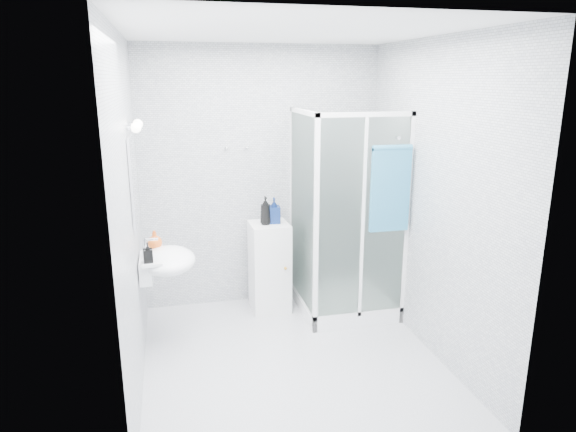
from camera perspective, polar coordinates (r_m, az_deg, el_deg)
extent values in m
cube|color=silver|center=(3.96, 0.46, 0.78)|extent=(2.40, 2.60, 2.60)
cube|color=silver|center=(4.46, 0.43, -15.61)|extent=(2.40, 2.60, 0.01)
cube|color=white|center=(3.85, 0.50, 19.84)|extent=(2.40, 2.60, 0.01)
cube|color=white|center=(5.35, 6.16, -9.53)|extent=(0.90, 0.90, 0.12)
cube|color=white|center=(4.75, 1.82, 11.47)|extent=(0.04, 0.90, 0.04)
cube|color=white|center=(4.48, 8.71, 11.09)|extent=(0.90, 0.04, 0.04)
cube|color=white|center=(4.51, 3.14, -1.41)|extent=(0.04, 0.04, 2.00)
cube|color=white|center=(4.89, 1.62, 0.41)|extent=(0.02, 0.82, 1.84)
cube|color=white|center=(4.62, 8.30, -0.61)|extent=(0.82, 0.02, 1.84)
cube|color=white|center=(4.63, 8.25, -0.58)|extent=(0.03, 0.04, 1.84)
cylinder|color=silver|center=(5.32, 5.16, 4.95)|extent=(0.02, 0.02, 1.00)
cylinder|color=silver|center=(5.23, 5.39, 9.98)|extent=(0.09, 0.05, 0.09)
cylinder|color=silver|center=(5.42, 5.49, 1.90)|extent=(0.12, 0.04, 0.12)
cylinder|color=silver|center=(4.57, 12.10, 8.49)|extent=(0.03, 0.05, 0.03)
cube|color=white|center=(4.45, -15.47, -5.57)|extent=(0.10, 0.40, 0.18)
ellipsoid|color=white|center=(4.43, -13.18, -4.83)|extent=(0.46, 0.56, 0.20)
cube|color=white|center=(4.41, -14.78, -4.31)|extent=(0.16, 0.50, 0.02)
cylinder|color=silver|center=(4.39, -15.63, -3.37)|extent=(0.04, 0.04, 0.16)
cylinder|color=silver|center=(4.37, -15.04, -2.52)|extent=(0.12, 0.02, 0.02)
cube|color=white|center=(4.25, -16.77, 3.90)|extent=(0.02, 0.60, 0.70)
cylinder|color=silver|center=(4.04, -17.13, 9.35)|extent=(0.05, 0.04, 0.04)
sphere|color=white|center=(4.04, -16.55, 9.39)|extent=(0.08, 0.08, 0.08)
cylinder|color=silver|center=(4.36, -16.88, 9.73)|extent=(0.05, 0.04, 0.04)
sphere|color=white|center=(4.35, -16.35, 9.77)|extent=(0.08, 0.08, 0.08)
cylinder|color=silver|center=(5.07, -6.87, 7.50)|extent=(0.02, 0.04, 0.02)
sphere|color=silver|center=(5.04, -6.84, 7.47)|extent=(0.03, 0.03, 0.03)
cylinder|color=silver|center=(5.09, -4.62, 7.60)|extent=(0.02, 0.04, 0.02)
sphere|color=silver|center=(5.07, -4.57, 7.57)|extent=(0.03, 0.03, 0.03)
cube|color=white|center=(5.16, -2.07, -5.65)|extent=(0.38, 0.38, 0.90)
cube|color=white|center=(5.00, -1.66, -6.37)|extent=(0.33, 0.02, 0.77)
sphere|color=#B37819|center=(4.99, -0.28, -5.84)|extent=(0.03, 0.03, 0.03)
cube|color=teal|center=(4.61, 11.30, 2.84)|extent=(0.36, 0.04, 0.74)
cylinder|color=teal|center=(4.54, 11.54, 7.43)|extent=(0.36, 0.05, 0.05)
imported|color=black|center=(4.96, -2.52, 0.60)|extent=(0.11, 0.11, 0.28)
imported|color=#0D2050|center=(5.01, -1.55, 0.62)|extent=(0.12, 0.13, 0.25)
imported|color=#C95217|center=(4.53, -14.60, -2.58)|extent=(0.14, 0.14, 0.16)
imported|color=black|center=(4.21, -15.31, -3.96)|extent=(0.08, 0.08, 0.16)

